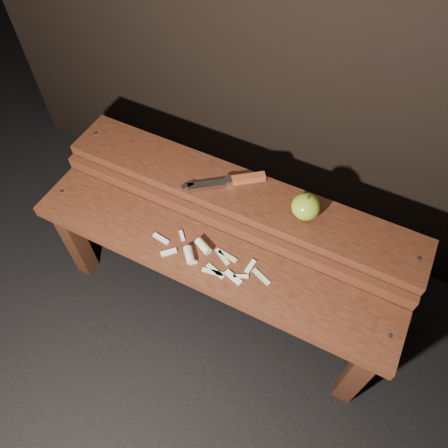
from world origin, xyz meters
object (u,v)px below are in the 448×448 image
at_px(apple, 306,207).
at_px(bench_front_tier, 207,269).
at_px(bench_rear_tier, 238,207).
at_px(knife, 238,180).

bearing_deg(apple, bench_front_tier, -133.02).
bearing_deg(bench_rear_tier, knife, 124.60).
height_order(bench_front_tier, apple, apple).
bearing_deg(bench_rear_tier, apple, 1.15).
relative_size(bench_rear_tier, apple, 13.33).
distance_m(bench_front_tier, bench_rear_tier, 0.23).
height_order(apple, knife, apple).
bearing_deg(apple, bench_rear_tier, -178.85).
distance_m(bench_front_tier, knife, 0.30).
xyz_separation_m(bench_front_tier, apple, (0.22, 0.23, 0.19)).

